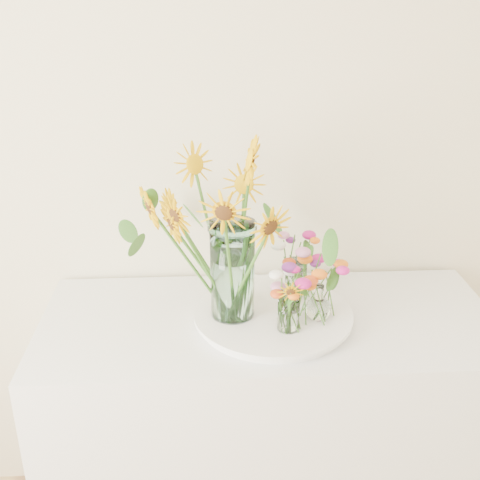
{
  "coord_description": "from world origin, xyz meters",
  "views": [
    {
      "loc": [
        -0.27,
        0.34,
        1.85
      ],
      "look_at": [
        -0.19,
        1.93,
        1.17
      ],
      "focal_mm": 45.0,
      "sensor_mm": 36.0,
      "label": 1
    }
  ],
  "objects_px": {
    "tray": "(273,317)",
    "small_vase_c": "(296,278)",
    "small_vase_a": "(288,314)",
    "counter": "(267,434)",
    "small_vase_b": "(319,302)",
    "mason_jar": "(232,270)"
  },
  "relations": [
    {
      "from": "tray",
      "to": "mason_jar",
      "type": "distance_m",
      "value": 0.2
    },
    {
      "from": "counter",
      "to": "small_vase_b",
      "type": "distance_m",
      "value": 0.55
    },
    {
      "from": "counter",
      "to": "small_vase_a",
      "type": "distance_m",
      "value": 0.54
    },
    {
      "from": "counter",
      "to": "mason_jar",
      "type": "height_order",
      "value": "mason_jar"
    },
    {
      "from": "counter",
      "to": "mason_jar",
      "type": "relative_size",
      "value": 4.62
    },
    {
      "from": "tray",
      "to": "small_vase_c",
      "type": "height_order",
      "value": "small_vase_c"
    },
    {
      "from": "small_vase_b",
      "to": "small_vase_c",
      "type": "relative_size",
      "value": 0.93
    },
    {
      "from": "tray",
      "to": "mason_jar",
      "type": "bearing_deg",
      "value": -178.06
    },
    {
      "from": "tray",
      "to": "mason_jar",
      "type": "height_order",
      "value": "mason_jar"
    },
    {
      "from": "mason_jar",
      "to": "small_vase_a",
      "type": "relative_size",
      "value": 2.79
    },
    {
      "from": "small_vase_b",
      "to": "tray",
      "type": "bearing_deg",
      "value": 164.26
    },
    {
      "from": "small_vase_a",
      "to": "small_vase_b",
      "type": "xyz_separation_m",
      "value": [
        0.1,
        0.06,
        0.0
      ]
    },
    {
      "from": "small_vase_a",
      "to": "small_vase_c",
      "type": "height_order",
      "value": "small_vase_c"
    },
    {
      "from": "counter",
      "to": "small_vase_a",
      "type": "height_order",
      "value": "small_vase_a"
    },
    {
      "from": "mason_jar",
      "to": "small_vase_b",
      "type": "xyz_separation_m",
      "value": [
        0.25,
        -0.03,
        -0.1
      ]
    },
    {
      "from": "small_vase_a",
      "to": "small_vase_c",
      "type": "xyz_separation_m",
      "value": [
        0.05,
        0.21,
        0.01
      ]
    },
    {
      "from": "small_vase_a",
      "to": "small_vase_c",
      "type": "bearing_deg",
      "value": 76.65
    },
    {
      "from": "tray",
      "to": "small_vase_c",
      "type": "distance_m",
      "value": 0.16
    },
    {
      "from": "counter",
      "to": "small_vase_c",
      "type": "xyz_separation_m",
      "value": [
        0.09,
        0.1,
        0.53
      ]
    },
    {
      "from": "small_vase_b",
      "to": "counter",
      "type": "bearing_deg",
      "value": 160.24
    },
    {
      "from": "mason_jar",
      "to": "small_vase_c",
      "type": "distance_m",
      "value": 0.25
    },
    {
      "from": "counter",
      "to": "small_vase_c",
      "type": "bearing_deg",
      "value": 47.54
    }
  ]
}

